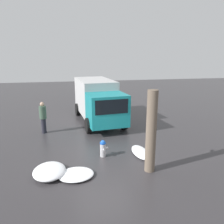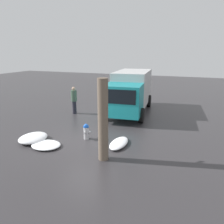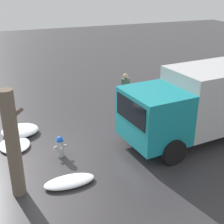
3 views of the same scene
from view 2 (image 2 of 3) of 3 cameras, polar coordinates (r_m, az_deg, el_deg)
ground_plane at (r=10.84m, az=-6.69°, el=-6.98°), size 60.00×60.00×0.00m
fire_hydrant at (r=10.69m, az=-6.74°, el=-5.02°), size 0.46×0.37×0.77m
tree_trunk at (r=8.28m, az=-2.36°, el=-2.17°), size 0.60×0.40×3.22m
delivery_truck at (r=15.19m, az=4.82°, el=5.60°), size 6.44×2.98×2.79m
pedestrian at (r=15.04m, az=-9.89°, el=3.33°), size 0.40×0.40×1.85m
snow_pile_by_hydrant at (r=11.13m, az=-19.91°, el=-6.36°), size 1.47×1.22×0.32m
snow_pile_curbside at (r=10.05m, az=1.82°, el=-8.13°), size 1.58×0.71×0.20m
snow_pile_by_tree at (r=10.35m, az=-16.86°, el=-8.22°), size 1.13×1.35×0.16m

